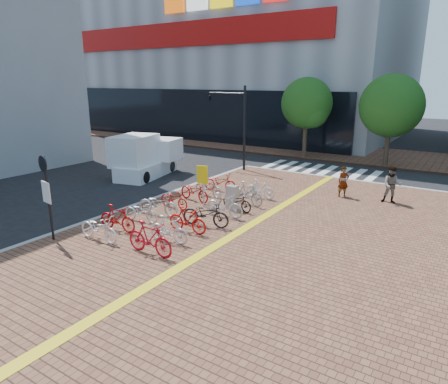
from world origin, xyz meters
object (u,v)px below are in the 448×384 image
Objects in this scene: bike_10 at (187,220)px; bike_1 at (117,218)px; notice_sign at (46,188)px; bike_12 at (224,205)px; bike_3 at (158,204)px; bike_15 at (260,189)px; bike_13 at (237,201)px; bike_0 at (99,228)px; bike_11 at (206,214)px; bike_4 at (174,199)px; bike_6 at (209,187)px; yellow_sign at (203,178)px; pedestrian_a at (343,182)px; pedestrian_b at (392,185)px; traffic_light_pole at (228,112)px; bike_14 at (248,193)px; bike_9 at (169,229)px; bike_8 at (150,238)px; box_truck at (145,157)px; bike_2 at (141,211)px; bike_5 at (194,191)px; utility_box at (232,197)px; bike_7 at (220,182)px.

bike_1 is at bearing 116.60° from bike_10.
bike_12 is at bearing 54.89° from notice_sign.
bike_15 is at bearing -38.48° from bike_3.
bike_13 is (2.58, 4.75, -0.08)m from bike_1.
bike_0 is 0.59× the size of notice_sign.
bike_11 is at bearing -52.82° from bike_1.
bike_4 is 4.41m from bike_15.
bike_6 is at bearing -6.29° from bike_1.
yellow_sign is at bearing 148.42° from bike_15.
bike_6 reaches higher than bike_13.
bike_1 is 11.24m from pedestrian_a.
pedestrian_b reaches higher than bike_15.
traffic_light_pole reaches higher than notice_sign.
bike_14 reaches higher than bike_3.
bike_4 is 4.06m from bike_9.
notice_sign reaches higher than bike_0.
bike_6 is (-0.01, 7.00, -0.04)m from bike_0.
bike_8 is 1.14× the size of bike_13.
yellow_sign is at bearing 14.28° from bike_9.
bike_11 reaches higher than bike_6.
yellow_sign is 7.79m from box_truck.
bike_8 is (2.43, -6.89, 0.13)m from bike_6.
traffic_light_pole is (-5.09, 10.94, 3.20)m from bike_10.
bike_1 reaches higher than bike_2.
bike_3 is 4.27m from bike_14.
bike_0 is at bearing 133.11° from bike_11.
bike_2 is at bearing -76.22° from traffic_light_pole.
bike_15 is at bearing -163.46° from pedestrian_b.
bike_5 reaches higher than bike_13.
bike_8 is at bearing 168.87° from bike_11.
bike_8 is 12.29m from box_truck.
bike_4 is 0.53× the size of notice_sign.
bike_10 is 1.06× the size of bike_15.
bike_10 reaches higher than bike_6.
bike_13 is at bearing -6.14° from bike_10.
notice_sign is at bearing 128.60° from bike_10.
bike_3 is 0.36× the size of traffic_light_pole.
bike_8 is 14.60m from traffic_light_pole.
bike_9 is at bearing 171.73° from bike_12.
bike_2 is 0.31× the size of traffic_light_pole.
notice_sign is at bearing 164.72° from bike_14.
bike_0 is 5.93m from bike_5.
box_truck is (-8.38, 6.50, 0.58)m from bike_10.
bike_15 is 4.21m from pedestrian_a.
bike_4 is 2.68m from utility_box.
bike_6 is at bearing 19.38° from bike_8.
notice_sign reaches higher than bike_2.
utility_box is at bearing 172.56° from bike_15.
notice_sign reaches higher than bike_7.
box_truck is (-6.14, 1.90, 0.65)m from bike_6.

